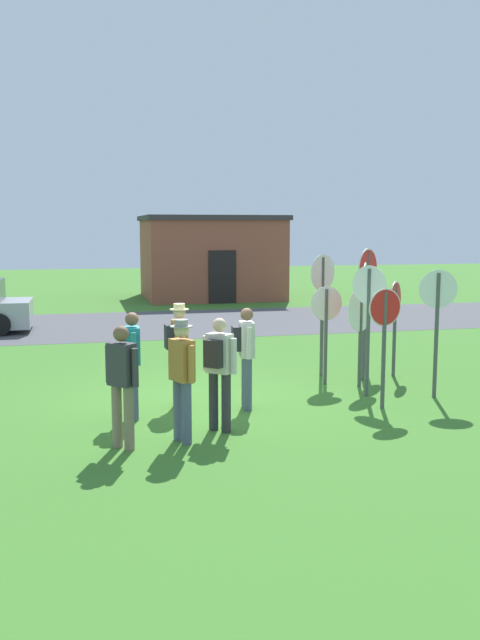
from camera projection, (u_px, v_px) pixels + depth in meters
name	position (u px, v px, depth m)	size (l,w,h in m)	color
ground_plane	(189.00, 403.00, 11.71)	(80.00, 80.00, 0.00)	#3D7528
street_asphalt	(138.00, 324.00, 21.30)	(60.00, 6.40, 0.01)	#4C4C51
building_background	(211.00, 257.00, 29.22)	(5.77, 5.00, 3.49)	brown
stop_sign_low_front	(368.00, 286.00, 14.18)	(0.66, 0.57, 2.57)	#474C4C
stop_sign_leaning_left	(437.00, 312.00, 11.93)	(0.66, 0.18, 2.27)	#474C4C
stop_sign_nearest	(365.00, 303.00, 13.31)	(0.32, 0.54, 2.32)	#474C4C
stop_sign_leaning_right	(369.00, 308.00, 12.03)	(0.39, 0.59, 2.34)	#474C4C
stop_sign_tallest	(384.00, 329.00, 11.23)	(0.62, 0.14, 2.01)	#474C4C
stop_sign_far_back	(395.00, 312.00, 13.69)	(0.51, 0.59, 1.93)	#474C4C
stop_sign_center_cluster	(326.00, 319.00, 13.00)	(0.65, 0.10, 1.89)	#474C4C
stop_sign_rear_left	(361.00, 319.00, 12.77)	(0.71, 0.48, 1.91)	#474C4C
stop_sign_rear_right	(322.00, 294.00, 13.67)	(0.64, 0.39, 2.47)	#474C4C
person_holding_notes	(219.00, 366.00, 9.98)	(0.48, 0.47, 1.69)	#2D2D33
person_on_left	(131.00, 357.00, 10.66)	(0.36, 0.57, 1.69)	#4C5670
person_in_blue	(245.00, 351.00, 11.23)	(0.38, 0.57, 1.69)	#4C5670
person_near_signs	(182.00, 373.00, 9.48)	(0.35, 0.53, 1.74)	#4C5670
person_in_teal	(178.00, 347.00, 11.43)	(0.40, 0.57, 1.74)	#7A6B56
person_in_dark_shirt	(122.00, 380.00, 9.20)	(0.42, 0.44, 1.69)	#7A6B56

